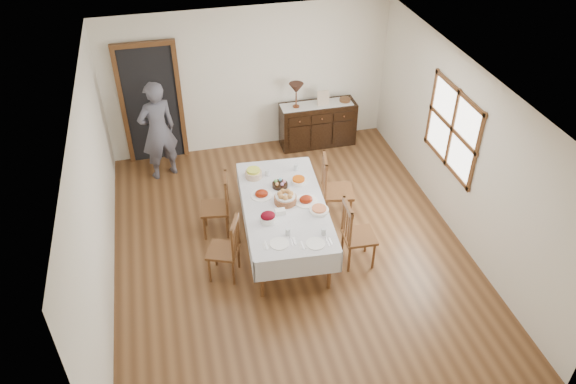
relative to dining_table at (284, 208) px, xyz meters
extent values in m
plane|color=brown|center=(0.06, -0.09, -0.68)|extent=(6.00, 6.00, 0.00)
cube|color=white|center=(0.06, -0.09, 1.92)|extent=(5.00, 6.00, 0.02)
cube|color=white|center=(0.06, 2.91, 0.62)|extent=(5.00, 0.02, 2.60)
cube|color=white|center=(0.06, -3.09, 0.62)|extent=(5.00, 0.02, 2.60)
cube|color=white|center=(-2.44, -0.09, 0.62)|extent=(0.02, 6.00, 2.60)
cube|color=white|center=(2.56, -0.09, 0.62)|extent=(0.02, 6.00, 2.60)
cube|color=white|center=(2.55, 0.21, 0.82)|extent=(0.02, 1.30, 1.10)
cube|color=brown|center=(2.53, 0.21, 0.82)|extent=(0.03, 1.46, 1.26)
cube|color=black|center=(-1.64, 2.87, 0.37)|extent=(0.90, 0.06, 2.10)
cube|color=brown|center=(-1.64, 2.85, 0.37)|extent=(1.04, 0.08, 2.18)
cube|color=silver|center=(0.00, 0.00, 0.07)|extent=(1.26, 2.27, 0.04)
cylinder|color=brown|center=(-0.52, -0.91, -0.32)|extent=(0.06, 0.06, 0.71)
cylinder|color=brown|center=(0.38, -0.98, -0.32)|extent=(0.06, 0.06, 0.71)
cylinder|color=brown|center=(-0.38, 0.98, -0.32)|extent=(0.06, 0.06, 0.71)
cylinder|color=brown|center=(0.52, 0.91, -0.32)|extent=(0.06, 0.06, 0.71)
cube|color=silver|center=(-0.56, 0.04, -0.08)|extent=(0.18, 2.23, 0.34)
cube|color=silver|center=(0.56, -0.04, -0.08)|extent=(0.18, 2.23, 0.34)
cube|color=silver|center=(-0.08, -1.11, -0.08)|extent=(1.14, 0.10, 0.34)
cube|color=silver|center=(0.08, 1.11, -0.08)|extent=(1.14, 0.10, 0.34)
cube|color=brown|center=(-0.94, -0.40, -0.24)|extent=(0.53, 0.53, 0.04)
cylinder|color=brown|center=(-1.03, -0.19, -0.47)|extent=(0.03, 0.03, 0.41)
cylinder|color=brown|center=(-1.15, -0.49, -0.47)|extent=(0.03, 0.03, 0.41)
cylinder|color=brown|center=(-0.73, -0.31, -0.47)|extent=(0.03, 0.03, 0.41)
cylinder|color=brown|center=(-0.85, -0.61, -0.47)|extent=(0.03, 0.03, 0.41)
cylinder|color=brown|center=(-0.70, -0.31, 0.03)|extent=(0.04, 0.04, 0.54)
cylinder|color=brown|center=(-0.83, -0.63, 0.03)|extent=(0.04, 0.04, 0.54)
cube|color=brown|center=(-0.77, -0.47, 0.26)|extent=(0.18, 0.37, 0.08)
cylinder|color=brown|center=(-0.74, -0.39, 0.01)|extent=(0.02, 0.02, 0.44)
cylinder|color=brown|center=(-0.77, -0.47, 0.01)|extent=(0.02, 0.02, 0.44)
cylinder|color=brown|center=(-0.80, -0.55, 0.01)|extent=(0.02, 0.02, 0.44)
cube|color=brown|center=(-0.92, 0.54, -0.24)|extent=(0.47, 0.47, 0.04)
cylinder|color=brown|center=(-1.06, 0.73, -0.47)|extent=(0.04, 0.04, 0.42)
cylinder|color=brown|center=(-1.11, 0.40, -0.47)|extent=(0.04, 0.04, 0.42)
cylinder|color=brown|center=(-0.73, 0.68, -0.47)|extent=(0.04, 0.04, 0.42)
cylinder|color=brown|center=(-0.78, 0.35, -0.47)|extent=(0.04, 0.04, 0.42)
cylinder|color=brown|center=(-0.71, 0.68, 0.04)|extent=(0.04, 0.04, 0.55)
cylinder|color=brown|center=(-0.76, 0.34, 0.04)|extent=(0.04, 0.04, 0.55)
cube|color=brown|center=(-0.74, 0.51, 0.27)|extent=(0.10, 0.39, 0.08)
cylinder|color=brown|center=(-0.73, 0.60, 0.02)|extent=(0.02, 0.02, 0.45)
cylinder|color=brown|center=(-0.74, 0.51, 0.02)|extent=(0.02, 0.02, 0.45)
cylinder|color=brown|center=(-0.75, 0.42, 0.02)|extent=(0.02, 0.02, 0.45)
cube|color=brown|center=(0.92, -0.58, -0.22)|extent=(0.45, 0.45, 0.04)
cylinder|color=brown|center=(1.09, -0.76, -0.46)|extent=(0.04, 0.04, 0.44)
cylinder|color=brown|center=(1.11, -0.42, -0.46)|extent=(0.04, 0.04, 0.44)
cylinder|color=brown|center=(0.74, -0.75, -0.46)|extent=(0.04, 0.04, 0.44)
cylinder|color=brown|center=(0.76, -0.40, -0.46)|extent=(0.04, 0.04, 0.44)
cylinder|color=brown|center=(0.72, -0.76, 0.07)|extent=(0.04, 0.04, 0.57)
cylinder|color=brown|center=(0.74, -0.39, 0.07)|extent=(0.04, 0.04, 0.57)
cube|color=brown|center=(0.73, -0.57, 0.32)|extent=(0.06, 0.41, 0.08)
cylinder|color=brown|center=(0.73, -0.66, 0.05)|extent=(0.02, 0.02, 0.47)
cylinder|color=brown|center=(0.73, -0.57, 0.05)|extent=(0.02, 0.02, 0.47)
cylinder|color=brown|center=(0.73, -0.48, 0.05)|extent=(0.02, 0.02, 0.47)
cube|color=brown|center=(0.94, 0.44, -0.18)|extent=(0.55, 0.55, 0.04)
cylinder|color=brown|center=(1.08, 0.22, -0.44)|extent=(0.04, 0.04, 0.48)
cylinder|color=brown|center=(1.16, 0.58, -0.44)|extent=(0.04, 0.04, 0.48)
cylinder|color=brown|center=(0.72, 0.29, -0.44)|extent=(0.04, 0.04, 0.48)
cylinder|color=brown|center=(0.79, 0.66, -0.44)|extent=(0.04, 0.04, 0.48)
cylinder|color=brown|center=(0.69, 0.28, 0.13)|extent=(0.04, 0.04, 0.62)
cylinder|color=brown|center=(0.77, 0.67, 0.13)|extent=(0.04, 0.04, 0.62)
cube|color=brown|center=(0.73, 0.48, 0.39)|extent=(0.13, 0.44, 0.09)
cylinder|color=brown|center=(0.71, 0.38, 0.10)|extent=(0.02, 0.02, 0.51)
cylinder|color=brown|center=(0.73, 0.48, 0.10)|extent=(0.02, 0.02, 0.51)
cylinder|color=brown|center=(0.75, 0.58, 0.10)|extent=(0.02, 0.02, 0.51)
cube|color=black|center=(1.26, 2.63, -0.27)|extent=(1.37, 0.46, 0.82)
cube|color=black|center=(0.85, 2.39, -0.02)|extent=(0.38, 0.02, 0.16)
sphere|color=brown|center=(0.85, 2.37, -0.02)|extent=(0.03, 0.03, 0.03)
cube|color=black|center=(1.26, 2.39, -0.02)|extent=(0.38, 0.02, 0.16)
sphere|color=brown|center=(1.26, 2.37, -0.02)|extent=(0.03, 0.03, 0.03)
cube|color=black|center=(1.67, 2.39, -0.02)|extent=(0.38, 0.02, 0.16)
sphere|color=brown|center=(1.67, 2.37, -0.02)|extent=(0.03, 0.03, 0.03)
imported|color=#545361|center=(-1.60, 2.27, 0.25)|extent=(0.68, 0.56, 1.86)
cylinder|color=brown|center=(0.02, 0.02, 0.14)|extent=(0.32, 0.32, 0.10)
cylinder|color=silver|center=(0.02, 0.02, 0.20)|extent=(0.28, 0.28, 0.02)
sphere|color=#B77B3F|center=(0.10, 0.02, 0.23)|extent=(0.08, 0.08, 0.08)
sphere|color=#B77B3F|center=(0.07, 0.08, 0.23)|extent=(0.08, 0.08, 0.08)
sphere|color=#B77B3F|center=(0.00, 0.10, 0.23)|extent=(0.08, 0.08, 0.08)
sphere|color=#B77B3F|center=(-0.05, 0.05, 0.23)|extent=(0.08, 0.08, 0.08)
sphere|color=#B77B3F|center=(-0.05, -0.01, 0.23)|extent=(0.08, 0.08, 0.08)
sphere|color=#B77B3F|center=(0.00, -0.06, 0.23)|extent=(0.08, 0.08, 0.08)
sphere|color=#B77B3F|center=(0.07, -0.04, 0.23)|extent=(0.08, 0.08, 0.08)
cylinder|color=black|center=(0.03, 0.41, 0.12)|extent=(0.23, 0.23, 0.05)
ellipsoid|color=pink|center=(0.10, 0.41, 0.17)|extent=(0.05, 0.05, 0.06)
ellipsoid|color=#70C1E4|center=(0.05, 0.47, 0.17)|extent=(0.05, 0.05, 0.06)
ellipsoid|color=#68C55E|center=(-0.02, 0.44, 0.17)|extent=(0.05, 0.05, 0.06)
ellipsoid|color=#FFB260|center=(-0.02, 0.37, 0.17)|extent=(0.05, 0.05, 0.06)
ellipsoid|color=#D899E2|center=(0.05, 0.35, 0.17)|extent=(0.05, 0.05, 0.06)
cylinder|color=white|center=(-0.27, 0.25, 0.10)|extent=(0.31, 0.31, 0.01)
ellipsoid|color=maroon|center=(-0.27, 0.25, 0.13)|extent=(0.19, 0.16, 0.11)
cylinder|color=white|center=(0.31, -0.03, 0.10)|extent=(0.33, 0.33, 0.02)
ellipsoid|color=maroon|center=(0.31, -0.03, 0.13)|extent=(0.19, 0.16, 0.11)
cylinder|color=white|center=(-0.30, -0.33, 0.13)|extent=(0.21, 0.21, 0.07)
ellipsoid|color=#5A030F|center=(-0.30, -0.33, 0.19)|extent=(0.20, 0.17, 0.11)
cylinder|color=white|center=(0.32, 0.42, 0.12)|extent=(0.21, 0.21, 0.06)
cylinder|color=#DA5709|center=(0.32, 0.42, 0.17)|extent=(0.18, 0.18, 0.03)
cylinder|color=#D3AF8F|center=(-0.29, 0.73, 0.14)|extent=(0.25, 0.25, 0.10)
cylinder|color=#D6E041|center=(-0.29, 0.73, 0.21)|extent=(0.20, 0.20, 0.04)
cylinder|color=white|center=(0.42, -0.29, 0.11)|extent=(0.27, 0.27, 0.04)
cylinder|color=#D26F43|center=(0.42, -0.29, 0.15)|extent=(0.20, 0.20, 0.02)
cube|color=white|center=(-0.11, -0.21, 0.13)|extent=(0.15, 0.10, 0.07)
cylinder|color=white|center=(-0.26, -0.81, 0.10)|extent=(0.25, 0.25, 0.01)
cube|color=silver|center=(-0.43, -0.81, 0.09)|extent=(0.09, 0.13, 0.01)
cube|color=silver|center=(-0.43, -0.81, 0.10)|extent=(0.03, 0.16, 0.01)
cube|color=silver|center=(-0.10, -0.81, 0.09)|extent=(0.03, 0.18, 0.01)
cube|color=silver|center=(-0.06, -0.81, 0.09)|extent=(0.03, 0.14, 0.01)
cylinder|color=silver|center=(-0.11, -0.66, 0.14)|extent=(0.07, 0.07, 0.10)
cylinder|color=white|center=(0.19, -0.92, 0.10)|extent=(0.25, 0.25, 0.01)
cube|color=silver|center=(0.02, -0.92, 0.09)|extent=(0.09, 0.13, 0.01)
cube|color=silver|center=(0.02, -0.92, 0.10)|extent=(0.03, 0.16, 0.01)
cube|color=silver|center=(0.35, -0.92, 0.09)|extent=(0.03, 0.18, 0.01)
cube|color=silver|center=(0.39, -0.92, 0.09)|extent=(0.03, 0.14, 0.01)
cylinder|color=silver|center=(0.34, -0.77, 0.14)|extent=(0.07, 0.07, 0.10)
cylinder|color=silver|center=(-0.08, 0.73, 0.14)|extent=(0.07, 0.07, 0.09)
cylinder|color=silver|center=(0.37, 0.76, 0.14)|extent=(0.07, 0.07, 0.10)
cube|color=silver|center=(1.22, 2.61, 0.15)|extent=(1.30, 0.35, 0.01)
cylinder|color=brown|center=(0.84, 2.61, 0.16)|extent=(0.12, 0.12, 0.03)
cylinder|color=brown|center=(0.84, 2.61, 0.30)|extent=(0.02, 0.02, 0.25)
cone|color=#3C2219|center=(0.84, 2.61, 0.52)|extent=(0.26, 0.26, 0.18)
cube|color=#C2AC93|center=(1.33, 2.57, 0.29)|extent=(0.22, 0.08, 0.28)
cylinder|color=brown|center=(1.76, 2.62, 0.18)|extent=(0.20, 0.20, 0.06)
camera|label=1|loc=(-1.42, -6.03, 4.87)|focal=35.00mm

